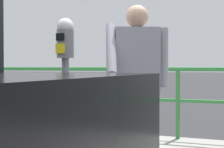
% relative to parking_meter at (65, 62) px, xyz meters
% --- Properties ---
extents(parking_meter, '(0.17, 0.18, 1.49)m').
position_rel_parking_meter_xyz_m(parking_meter, '(0.00, 0.00, 0.00)').
color(parking_meter, slate).
rests_on(parking_meter, sidewalk_curb).
extents(pedestrian_at_meter, '(0.57, 0.63, 1.61)m').
position_rel_parking_meter_xyz_m(pedestrian_at_meter, '(0.64, 0.24, -0.16)').
color(pedestrian_at_meter, slate).
rests_on(pedestrian_at_meter, sidewalk_curb).
extents(background_railing, '(24.06, 0.06, 1.02)m').
position_rel_parking_meter_xyz_m(background_railing, '(-0.28, 2.10, -0.34)').
color(background_railing, '#2D7A38').
rests_on(background_railing, sidewalk_curb).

